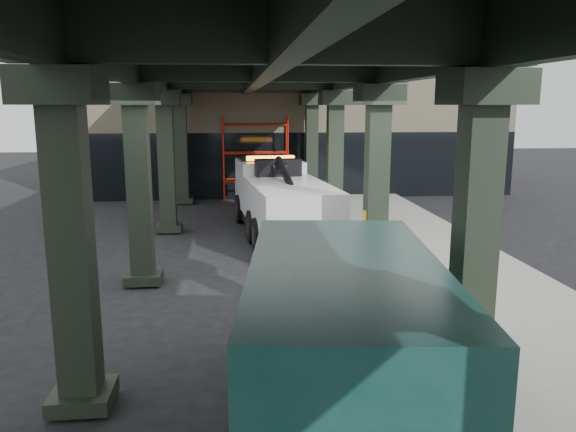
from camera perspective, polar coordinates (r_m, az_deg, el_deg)
ground at (r=12.91m, az=-0.49°, el=-9.19°), size 90.00×90.00×0.00m
sidewalk at (r=15.75m, az=15.43°, el=-5.52°), size 5.00×40.00×0.15m
lane_stripe at (r=15.01m, az=5.33°, el=-6.26°), size 0.12×38.00×0.01m
viaduct at (r=14.10m, az=-2.96°, el=15.10°), size 7.40×32.00×6.40m
building at (r=32.20m, az=-0.16°, el=10.31°), size 22.00×10.00×8.00m
scaffolding at (r=26.82m, az=-3.33°, el=6.07°), size 3.08×0.88×4.00m
tow_truck at (r=19.58m, az=-0.83°, el=1.94°), size 3.22×8.62×2.76m
towed_van at (r=7.76m, az=5.43°, el=-12.41°), size 3.16×6.63×2.60m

